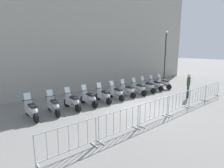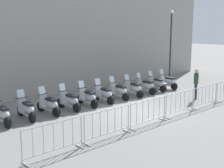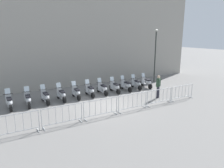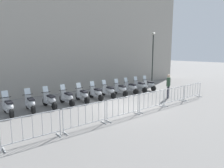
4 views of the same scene
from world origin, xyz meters
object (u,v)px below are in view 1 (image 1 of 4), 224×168
object	(u,v)px
motorcycle_0	(32,110)
barrier_segment_3	(179,102)
motorcycle_1	(54,106)
barrier_segment_4	(198,96)
motorcycle_7	(139,89)
motorcycle_10	(164,83)
barrier_segment_1	(120,123)
motorcycle_5	(117,93)
motorcycle_6	(128,91)
barrier_segment_5	(213,91)
street_lamp	(165,52)
motorcycle_9	(156,85)
motorcycle_8	(148,87)
barrier_segment_2	(155,111)
officer_near_row_end	(188,84)
motorcycle_2	(73,102)
barrier_segment_0	(69,141)
motorcycle_3	(89,99)
motorcycle_4	(104,96)

from	to	relation	value
motorcycle_0	barrier_segment_3	world-z (taller)	motorcycle_0
motorcycle_1	barrier_segment_4	world-z (taller)	motorcycle_1
motorcycle_7	barrier_segment_3	size ratio (longest dim) A/B	0.81
motorcycle_10	barrier_segment_1	xyz separation A→B (m)	(-8.41, -4.99, 0.07)
motorcycle_5	barrier_segment_4	xyz separation A→B (m)	(3.76, -3.67, 0.07)
motorcycle_6	motorcycle_7	bearing A→B (deg)	2.24
barrier_segment_5	street_lamp	size ratio (longest dim) A/B	0.41
motorcycle_9	barrier_segment_4	size ratio (longest dim) A/B	0.81
motorcycle_7	barrier_segment_1	distance (m)	6.86
motorcycle_8	barrier_segment_1	bearing A→B (deg)	-142.47
barrier_segment_2	officer_near_row_end	world-z (taller)	officer_near_row_end
motorcycle_2	motorcycle_5	world-z (taller)	same
motorcycle_6	barrier_segment_0	world-z (taller)	motorcycle_6
motorcycle_6	barrier_segment_0	size ratio (longest dim) A/B	0.81
motorcycle_2	barrier_segment_0	world-z (taller)	motorcycle_2
motorcycle_0	motorcycle_9	world-z (taller)	same
barrier_segment_2	motorcycle_10	bearing A→B (deg)	37.47
motorcycle_0	barrier_segment_5	size ratio (longest dim) A/B	0.81
motorcycle_8	barrier_segment_3	xyz separation A→B (m)	(-1.78, -4.28, 0.07)
motorcycle_8	street_lamp	size ratio (longest dim) A/B	0.33
motorcycle_2	motorcycle_6	size ratio (longest dim) A/B	1.00
motorcycle_3	motorcycle_7	bearing A→B (deg)	5.88
motorcycle_2	street_lamp	xyz separation A→B (m)	(10.93, 2.74, 2.73)
barrier_segment_4	officer_near_row_end	world-z (taller)	officer_near_row_end
motorcycle_7	officer_near_row_end	size ratio (longest dim) A/B	1.00
motorcycle_6	barrier_segment_5	bearing A→B (deg)	-36.44
motorcycle_3	barrier_segment_0	distance (m)	5.24
barrier_segment_4	motorcycle_8	bearing A→B (deg)	96.03
barrier_segment_2	officer_near_row_end	size ratio (longest dim) A/B	1.23
motorcycle_7	motorcycle_1	bearing A→B (deg)	-173.94
motorcycle_6	motorcycle_9	bearing A→B (deg)	6.22
motorcycle_6	barrier_segment_1	world-z (taller)	motorcycle_6
motorcycle_4	officer_near_row_end	world-z (taller)	officer_near_row_end
motorcycle_10	officer_near_row_end	size ratio (longest dim) A/B	1.00
motorcycle_9	barrier_segment_2	world-z (taller)	motorcycle_9
motorcycle_9	motorcycle_10	distance (m)	1.12
motorcycle_8	barrier_segment_5	bearing A→B (deg)	-55.25
motorcycle_6	motorcycle_2	bearing A→B (deg)	-173.30
motorcycle_1	motorcycle_7	size ratio (longest dim) A/B	1.00
motorcycle_1	barrier_segment_0	size ratio (longest dim) A/B	0.81
motorcycle_3	motorcycle_8	xyz separation A→B (m)	(5.54, 0.63, 0.00)
motorcycle_1	motorcycle_5	xyz separation A→B (m)	(4.43, 0.50, 0.00)
barrier_segment_0	motorcycle_2	bearing A→B (deg)	67.55
motorcycle_0	barrier_segment_5	distance (m)	11.84
motorcycle_3	barrier_segment_1	xyz separation A→B (m)	(-0.66, -4.14, 0.07)
motorcycle_0	motorcycle_6	distance (m)	6.69
motorcycle_3	barrier_segment_5	bearing A→B (deg)	-21.22
motorcycle_6	motorcycle_7	size ratio (longest dim) A/B	1.00
barrier_segment_3	officer_near_row_end	world-z (taller)	officer_near_row_end
street_lamp	officer_near_row_end	bearing A→B (deg)	-122.46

